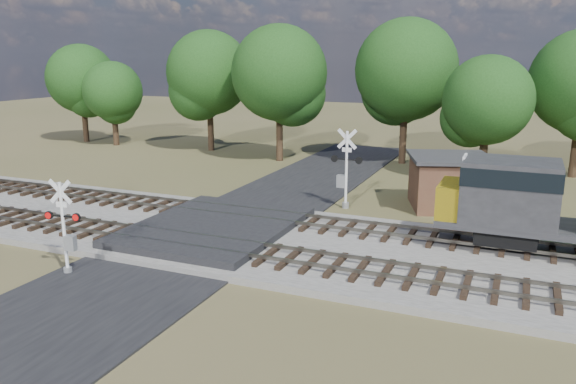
% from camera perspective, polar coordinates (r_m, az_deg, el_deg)
% --- Properties ---
extents(ground, '(160.00, 160.00, 0.00)m').
position_cam_1_polar(ground, '(27.18, -7.97, -4.66)').
color(ground, '#484927').
rests_on(ground, ground).
extents(ballast_bed, '(140.00, 10.00, 0.30)m').
position_cam_1_polar(ballast_bed, '(24.30, 13.54, -6.78)').
color(ballast_bed, gray).
rests_on(ballast_bed, ground).
extents(road, '(7.00, 60.00, 0.08)m').
position_cam_1_polar(road, '(27.17, -7.97, -4.58)').
color(road, black).
rests_on(road, ground).
extents(crossing_panel, '(7.00, 9.00, 0.62)m').
position_cam_1_polar(crossing_panel, '(27.49, -7.46, -3.74)').
color(crossing_panel, '#262628').
rests_on(crossing_panel, ground).
extents(track_near, '(140.00, 2.60, 0.33)m').
position_cam_1_polar(track_near, '(23.95, -3.99, -6.05)').
color(track_near, black).
rests_on(track_near, ballast_bed).
extents(track_far, '(140.00, 2.60, 0.33)m').
position_cam_1_polar(track_far, '(28.27, 0.59, -2.92)').
color(track_far, black).
rests_on(track_far, ballast_bed).
extents(crossing_signal_near, '(1.55, 0.38, 3.87)m').
position_cam_1_polar(crossing_signal_near, '(23.76, -21.60, -4.14)').
color(crossing_signal_near, silver).
rests_on(crossing_signal_near, ground).
extents(crossing_signal_far, '(1.84, 0.40, 4.56)m').
position_cam_1_polar(crossing_signal_far, '(31.91, 5.77, 1.68)').
color(crossing_signal_far, silver).
rests_on(crossing_signal_far, ground).
extents(equipment_shed, '(5.59, 5.59, 3.02)m').
position_cam_1_polar(equipment_shed, '(33.20, 16.05, 1.03)').
color(equipment_shed, '#4E2E21').
rests_on(equipment_shed, ground).
extents(treeline, '(76.47, 11.62, 11.43)m').
position_cam_1_polar(treeline, '(43.94, 17.30, 10.82)').
color(treeline, black).
rests_on(treeline, ground).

